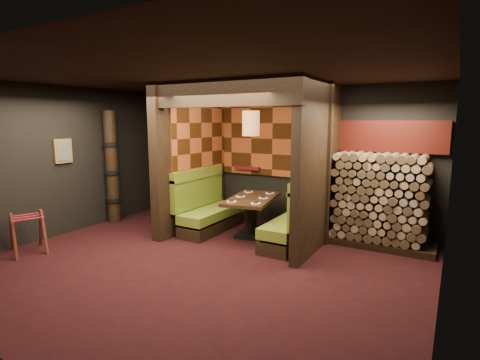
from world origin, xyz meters
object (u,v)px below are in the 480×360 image
Objects in this scene: luggage_rack at (28,231)px; booth_bench_left at (208,210)px; firewood_stack at (384,201)px; totem_column at (112,168)px; dining_table at (252,210)px; booth_bench_right at (295,223)px; pendant_lamp at (251,123)px.

booth_bench_left is at bearing 54.19° from luggage_rack.
luggage_rack is at bearing -147.29° from firewood_stack.
luggage_rack is 0.34× the size of totem_column.
totem_column is at bearing -166.81° from firewood_stack.
dining_table is 0.90× the size of firewood_stack.
totem_column is (-3.06, -0.62, 0.66)m from dining_table.
firewood_stack reaches higher than booth_bench_right.
booth_bench_right is at bearing -1.50° from pendant_lamp.
firewood_stack is (5.33, 1.25, -0.37)m from totem_column.
pendant_lamp is at bearing 178.50° from booth_bench_right.
booth_bench_right is 0.92× the size of firewood_stack.
firewood_stack is (3.25, 0.70, 0.42)m from booth_bench_left.
dining_table is at bearing 43.11° from luggage_rack.
booth_bench_right is 1.03× the size of dining_table.
dining_table is 1.91× the size of luggage_rack.
luggage_rack is (-1.86, -2.58, -0.03)m from booth_bench_left.
booth_bench_right is 4.10m from totem_column.
booth_bench_right is at bearing 34.51° from luggage_rack.
booth_bench_left is at bearing -167.83° from firewood_stack.
firewood_stack is (2.27, 0.63, 0.30)m from dining_table.
pendant_lamp is (-0.92, 0.02, 1.75)m from booth_bench_right.
firewood_stack is at bearing 32.71° from luggage_rack.
luggage_rack is at bearing -83.65° from totem_column.
booth_bench_left is at bearing -178.58° from pendant_lamp.
pendant_lamp reaches higher than booth_bench_left.
dining_table is 1.62m from pendant_lamp.
dining_table is 3.89m from luggage_rack.
pendant_lamp is at bearing -163.43° from firewood_stack.
luggage_rack is 0.47× the size of firewood_stack.
pendant_lamp reaches higher than totem_column.
booth_bench_left is at bearing 180.00° from booth_bench_right.
totem_column is at bearing 96.35° from luggage_rack.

